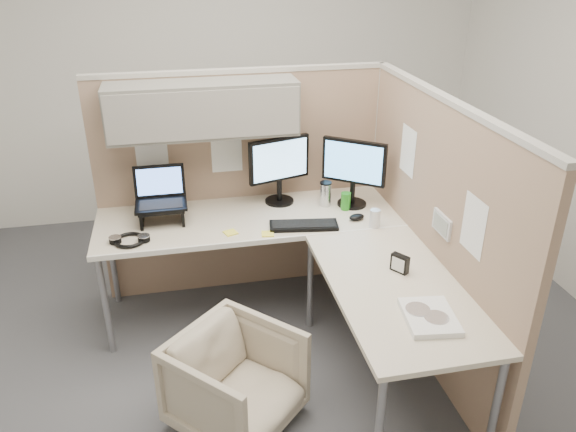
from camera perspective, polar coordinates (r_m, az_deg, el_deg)
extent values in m
plane|color=#44454A|center=(3.69, -0.74, -13.80)|extent=(4.50, 4.50, 0.00)
cube|color=#A08069|center=(4.03, -4.70, 3.06)|extent=(2.00, 0.05, 1.60)
cube|color=#A8A399|center=(3.79, -5.15, 14.50)|extent=(2.00, 0.06, 0.03)
cube|color=slate|center=(3.67, -8.68, 10.79)|extent=(1.20, 0.34, 0.34)
cube|color=gray|center=(3.50, -8.47, 10.07)|extent=(1.18, 0.01, 0.30)
plane|color=white|center=(3.86, -13.76, 6.91)|extent=(0.26, 0.00, 0.26)
plane|color=white|center=(3.89, -6.26, 6.58)|extent=(0.26, 0.00, 0.26)
cube|color=#A08069|center=(3.42, 14.47, -2.06)|extent=(0.05, 2.00, 1.60)
cube|color=#A8A399|center=(3.14, 16.12, 11.21)|extent=(0.06, 2.00, 0.03)
cube|color=#A8A399|center=(4.25, 8.80, 4.11)|extent=(0.06, 0.06, 1.60)
cube|color=silver|center=(3.22, 15.45, -0.81)|extent=(0.02, 0.20, 0.12)
cube|color=gray|center=(3.22, 15.22, -0.83)|extent=(0.00, 0.16, 0.09)
plane|color=white|center=(3.59, 12.09, 6.49)|extent=(0.00, 0.26, 0.26)
plane|color=white|center=(2.93, 18.32, -0.94)|extent=(0.00, 0.26, 0.26)
cube|color=beige|center=(3.74, -3.91, -0.25)|extent=(2.00, 0.68, 0.03)
cube|color=beige|center=(3.05, 10.88, -7.18)|extent=(0.68, 1.30, 0.03)
cube|color=white|center=(3.44, -3.10, -2.68)|extent=(2.00, 0.02, 0.03)
cylinder|color=gray|center=(3.68, -18.03, -8.65)|extent=(0.04, 0.04, 0.70)
cylinder|color=gray|center=(4.17, -17.41, -4.19)|extent=(0.04, 0.04, 0.70)
cylinder|color=gray|center=(2.99, 20.25, -18.34)|extent=(0.04, 0.04, 0.70)
cylinder|color=gray|center=(3.73, 2.27, -6.72)|extent=(0.04, 0.04, 0.70)
imported|color=beige|center=(3.09, -5.33, -16.04)|extent=(0.80, 0.80, 0.60)
cylinder|color=black|center=(3.93, -0.88, 1.55)|extent=(0.20, 0.20, 0.02)
cylinder|color=black|center=(3.89, -0.89, 2.66)|extent=(0.04, 0.04, 0.15)
cube|color=black|center=(3.81, -0.91, 5.77)|extent=(0.43, 0.16, 0.30)
cube|color=#86BCE7|center=(3.80, -0.77, 5.68)|extent=(0.38, 0.12, 0.26)
cylinder|color=black|center=(3.91, 6.49, 1.27)|extent=(0.20, 0.20, 0.02)
cylinder|color=black|center=(3.88, 6.55, 2.38)|extent=(0.04, 0.04, 0.15)
cube|color=black|center=(3.79, 6.72, 5.50)|extent=(0.37, 0.29, 0.30)
cube|color=#5CB0FB|center=(3.78, 6.62, 5.40)|extent=(0.32, 0.24, 0.26)
cube|color=black|center=(3.69, -12.74, 0.89)|extent=(0.29, 0.23, 0.01)
cube|color=black|center=(3.72, -14.65, 0.01)|extent=(0.02, 0.21, 0.12)
cube|color=black|center=(3.71, -10.67, 0.37)|extent=(0.02, 0.21, 0.12)
cube|color=black|center=(3.68, -12.76, 1.12)|extent=(0.33, 0.23, 0.02)
cube|color=black|center=(3.76, -12.94, 3.52)|extent=(0.33, 0.06, 0.21)
cube|color=#598CF2|center=(3.76, -12.94, 3.45)|extent=(0.29, 0.04, 0.17)
cube|color=black|center=(3.58, 1.61, -0.97)|extent=(0.45, 0.21, 0.02)
ellipsoid|color=black|center=(3.70, 6.99, -0.11)|extent=(0.12, 0.09, 0.04)
cylinder|color=silver|center=(3.86, 3.83, 2.19)|extent=(0.08, 0.08, 0.16)
cylinder|color=black|center=(3.82, 3.87, 3.38)|extent=(0.08, 0.08, 0.01)
cylinder|color=silver|center=(3.60, 8.82, -0.25)|extent=(0.07, 0.07, 0.12)
cylinder|color=#268C1E|center=(3.82, 5.88, 1.51)|extent=(0.07, 0.07, 0.12)
cube|color=#F8EA41|center=(3.52, -5.86, -1.69)|extent=(0.10, 0.10, 0.01)
cube|color=#F8EA41|center=(3.49, -2.07, -1.82)|extent=(0.09, 0.09, 0.01)
torus|color=black|center=(3.53, -15.78, -2.37)|extent=(0.21, 0.21, 0.02)
cylinder|color=black|center=(3.54, -17.15, -2.34)|extent=(0.07, 0.07, 0.03)
cylinder|color=black|center=(3.51, -14.43, -2.22)|extent=(0.07, 0.07, 0.03)
cube|color=white|center=(2.82, 14.18, -9.90)|extent=(0.28, 0.33, 0.03)
cylinder|color=silver|center=(2.80, 14.85, -9.92)|extent=(0.12, 0.12, 0.00)
cylinder|color=silver|center=(2.83, 13.05, -9.17)|extent=(0.12, 0.12, 0.00)
cube|color=black|center=(3.15, 11.30, -4.75)|extent=(0.09, 0.11, 0.10)
cube|color=white|center=(3.13, 11.11, -4.87)|extent=(0.05, 0.07, 0.08)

